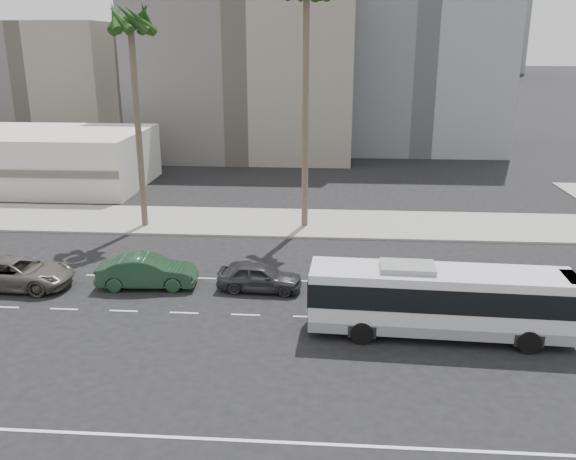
# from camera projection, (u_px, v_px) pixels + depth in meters

# --- Properties ---
(ground) EXTENTS (700.00, 700.00, 0.00)m
(ground) POSITION_uv_depth(u_px,v_px,m) (371.00, 319.00, 28.40)
(ground) COLOR black
(ground) RESTS_ON ground
(sidewalk_north) EXTENTS (120.00, 7.00, 0.15)m
(sidewalk_north) POSITION_uv_depth(u_px,v_px,m) (358.00, 224.00, 43.14)
(sidewalk_north) COLOR gray
(sidewalk_north) RESTS_ON ground
(commercial_low) EXTENTS (22.00, 12.16, 5.00)m
(commercial_low) POSITION_uv_depth(u_px,v_px,m) (23.00, 159.00, 54.49)
(commercial_low) COLOR beige
(commercial_low) RESTS_ON ground
(midrise_beige_west) EXTENTS (24.00, 18.00, 18.00)m
(midrise_beige_west) POSITION_uv_depth(u_px,v_px,m) (247.00, 75.00, 69.41)
(midrise_beige_west) COLOR slate
(midrise_beige_west) RESTS_ON ground
(midrise_gray_center) EXTENTS (20.00, 20.00, 26.00)m
(midrise_gray_center) POSITION_uv_depth(u_px,v_px,m) (416.00, 39.00, 73.50)
(midrise_gray_center) COLOR slate
(midrise_gray_center) RESTS_ON ground
(midrise_beige_far) EXTENTS (18.00, 16.00, 15.00)m
(midrise_beige_far) POSITION_uv_depth(u_px,v_px,m) (51.00, 85.00, 76.42)
(midrise_beige_far) COLOR slate
(midrise_beige_far) RESTS_ON ground
(highrise_far) EXTENTS (22.00, 22.00, 60.00)m
(highrise_far) POSITION_uv_depth(u_px,v_px,m) (499.00, 2.00, 262.23)
(highrise_far) COLOR slate
(highrise_far) RESTS_ON ground
(city_bus) EXTENTS (11.57, 3.11, 3.29)m
(city_bus) POSITION_uv_depth(u_px,v_px,m) (439.00, 299.00, 26.38)
(city_bus) COLOR silver
(city_bus) RESTS_ON ground
(car_a) EXTENTS (2.09, 4.55, 1.51)m
(car_a) POSITION_uv_depth(u_px,v_px,m) (260.00, 277.00, 31.52)
(car_a) COLOR #313134
(car_a) RESTS_ON ground
(car_b) EXTENTS (2.21, 5.34, 1.72)m
(car_b) POSITION_uv_depth(u_px,v_px,m) (147.00, 272.00, 31.96)
(car_b) COLOR #1C3E26
(car_b) RESTS_ON ground
(car_c) EXTENTS (2.84, 5.93, 1.63)m
(car_c) POSITION_uv_depth(u_px,v_px,m) (17.00, 273.00, 31.87)
(car_c) COLOR #555149
(car_c) RESTS_ON ground
(palm_mid) EXTENTS (4.85, 4.85, 14.99)m
(palm_mid) POSITION_uv_depth(u_px,v_px,m) (131.00, 27.00, 38.71)
(palm_mid) COLOR brown
(palm_mid) RESTS_ON ground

